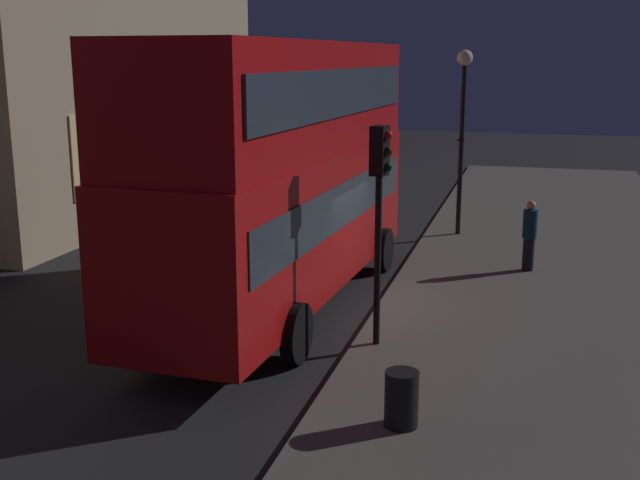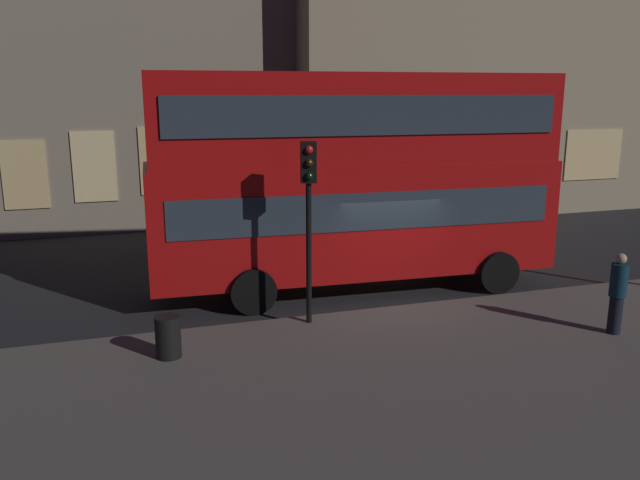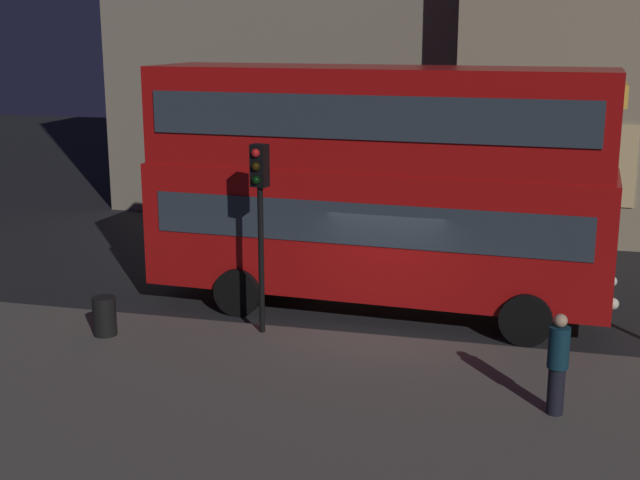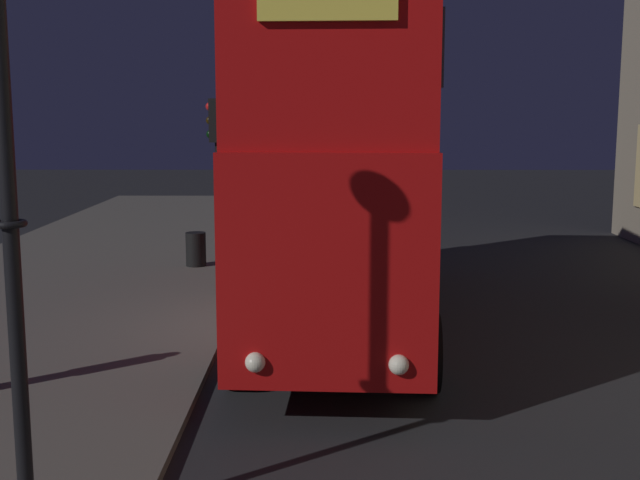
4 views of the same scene
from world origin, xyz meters
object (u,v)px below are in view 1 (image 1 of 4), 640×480
street_lamp (463,108)px  litter_bin (402,399)px  double_decker_bus (282,163)px  pedestrian (529,235)px  traffic_light_near_kerb (380,190)px

street_lamp → litter_bin: 12.92m
double_decker_bus → litter_bin: bearing=-143.0°
street_lamp → pedestrian: size_ratio=3.06×
double_decker_bus → street_lamp: size_ratio=1.99×
traffic_light_near_kerb → street_lamp: (9.43, -0.50, 0.82)m
pedestrian → double_decker_bus: bearing=-59.3°
double_decker_bus → litter_bin: 6.53m
double_decker_bus → street_lamp: double_decker_bus is taller
double_decker_bus → traffic_light_near_kerb: (-1.91, -2.41, -0.13)m
litter_bin → traffic_light_near_kerb: bearing=17.4°
traffic_light_near_kerb → street_lamp: street_lamp is taller
traffic_light_near_kerb → litter_bin: traffic_light_near_kerb is taller
street_lamp → pedestrian: (-3.57, -2.03, -2.75)m
traffic_light_near_kerb → street_lamp: bearing=8.4°
pedestrian → litter_bin: 9.08m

